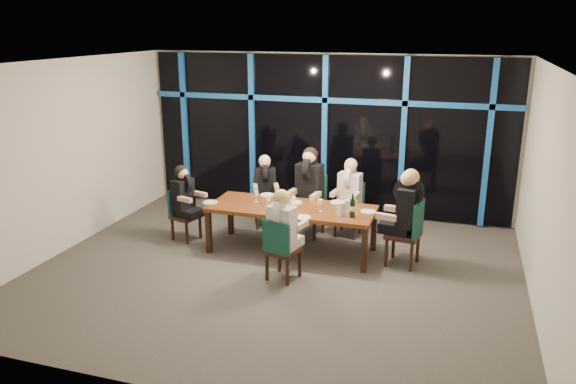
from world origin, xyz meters
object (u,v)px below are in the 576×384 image
(chair_far_mid, at_px, (310,201))
(dining_table, at_px, (292,211))
(water_pitcher, at_px, (341,209))
(diner_near_mid, at_px, (283,221))
(chair_end_right, at_px, (410,230))
(chair_end_left, at_px, (182,211))
(chair_far_right, at_px, (350,205))
(chair_far_left, at_px, (265,198))
(diner_end_right, at_px, (405,203))
(chair_near_mid, at_px, (280,247))
(diner_end_left, at_px, (184,192))
(diner_far_right, at_px, (349,186))
(diner_far_left, at_px, (265,181))
(wine_bottle, at_px, (352,208))
(diner_far_mid, at_px, (309,179))

(chair_far_mid, bearing_deg, dining_table, -86.97)
(water_pitcher, bearing_deg, diner_near_mid, -141.17)
(chair_end_right, bearing_deg, water_pitcher, -70.87)
(chair_end_left, bearing_deg, chair_far_right, -51.43)
(chair_far_left, height_order, chair_far_right, chair_far_right)
(diner_end_right, bearing_deg, water_pitcher, -69.14)
(chair_near_mid, bearing_deg, diner_end_left, -13.92)
(diner_end_left, distance_m, water_pitcher, 2.68)
(water_pitcher, bearing_deg, diner_far_right, 82.58)
(chair_far_mid, height_order, chair_end_right, chair_far_mid)
(chair_far_mid, bearing_deg, diner_end_right, -19.13)
(chair_end_left, height_order, diner_far_right, diner_far_right)
(chair_far_right, bearing_deg, chair_end_left, -150.59)
(diner_end_left, bearing_deg, diner_far_left, -29.55)
(chair_far_right, height_order, diner_far_right, diner_far_right)
(dining_table, bearing_deg, chair_end_left, -179.63)
(chair_far_mid, height_order, chair_end_left, chair_far_mid)
(diner_end_left, height_order, water_pitcher, diner_end_left)
(chair_far_left, distance_m, diner_far_left, 0.36)
(wine_bottle, bearing_deg, chair_near_mid, -132.98)
(chair_far_left, bearing_deg, diner_far_mid, -40.87)
(chair_far_right, bearing_deg, diner_end_right, -38.18)
(diner_far_mid, bearing_deg, chair_far_mid, 90.00)
(dining_table, relative_size, chair_end_right, 2.55)
(chair_far_left, height_order, diner_end_right, diner_end_right)
(chair_far_mid, bearing_deg, diner_far_left, 179.76)
(chair_end_left, relative_size, diner_end_right, 0.88)
(chair_far_left, xyz_separation_m, water_pitcher, (1.65, -1.23, 0.36))
(dining_table, bearing_deg, diner_far_mid, 85.64)
(chair_far_mid, relative_size, diner_far_right, 1.17)
(chair_far_left, xyz_separation_m, chair_far_mid, (0.90, -0.19, 0.09))
(chair_end_right, relative_size, diner_far_mid, 1.00)
(dining_table, height_order, diner_end_left, diner_end_left)
(chair_far_mid, height_order, chair_far_right, chair_far_mid)
(diner_far_right, bearing_deg, diner_end_right, -35.70)
(chair_end_left, xyz_separation_m, diner_far_left, (1.13, 1.00, 0.36))
(chair_far_left, distance_m, chair_end_right, 2.86)
(chair_end_left, relative_size, diner_near_mid, 0.98)
(diner_end_left, bearing_deg, diner_end_right, -72.67)
(diner_far_mid, distance_m, diner_end_right, 1.85)
(chair_end_left, relative_size, diner_end_left, 1.03)
(diner_far_mid, distance_m, wine_bottle, 1.34)
(chair_far_mid, xyz_separation_m, diner_near_mid, (0.11, -1.86, 0.29))
(chair_end_right, distance_m, diner_far_right, 1.52)
(chair_far_mid, bearing_deg, diner_end_left, -147.31)
(chair_far_mid, distance_m, chair_end_left, 2.18)
(chair_end_right, distance_m, diner_far_mid, 1.98)
(chair_far_left, height_order, chair_end_left, chair_far_left)
(diner_far_left, distance_m, wine_bottle, 2.14)
(diner_far_mid, xyz_separation_m, diner_far_right, (0.65, 0.21, -0.12))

